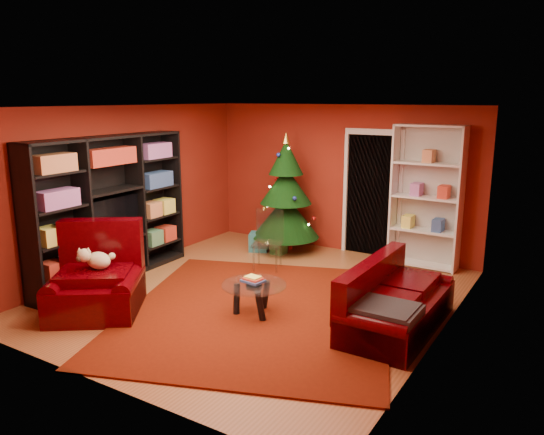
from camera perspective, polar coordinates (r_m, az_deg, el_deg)
The scene contains 18 objects.
floor at distance 7.52m, azimuth -1.62°, elevation -8.59°, with size 5.00×5.50×0.05m, color brown.
ceiling at distance 7.00m, azimuth -1.75°, elevation 12.03°, with size 5.00×5.50×0.05m, color silver.
wall_back at distance 9.55m, azimuth 7.51°, elevation 4.16°, with size 5.00×0.05×2.60m, color maroon.
wall_left at distance 8.77m, azimuth -15.63°, elevation 3.02°, with size 0.05×5.50×2.60m, color maroon.
wall_right at distance 6.17m, azimuth 18.35°, elevation -1.17°, with size 0.05×5.50×2.60m, color maroon.
doorway at distance 9.33m, azimuth 10.71°, elevation 2.28°, with size 1.06×0.60×2.16m, color black, non-canonical shape.
rug at distance 6.98m, azimuth -1.54°, elevation -10.02°, with size 3.31×3.86×0.02m, color #5C1606.
media_unit at distance 8.28m, azimuth -17.00°, elevation 0.86°, with size 0.43×2.83×2.17m, color black, non-canonical shape.
christmas_tree at distance 9.40m, azimuth 1.50°, elevation 2.51°, with size 1.20×1.20×2.14m, color black, non-canonical shape.
gift_box_teal at distance 9.60m, azimuth -1.41°, elevation -2.61°, with size 0.33×0.33×0.33m, color #236970.
gift_box_green at distance 9.41m, azimuth 0.72°, elevation -3.25°, with size 0.23×0.23×0.23m, color #317130.
gift_box_red at distance 9.68m, azimuth 1.35°, elevation -2.87°, with size 0.21×0.21×0.21m, color #A81D22.
white_bookshelf at distance 8.86m, azimuth 16.26°, elevation 2.09°, with size 1.09×0.39×2.36m, color white, non-canonical shape.
armchair at distance 7.16m, azimuth -18.50°, elevation -6.26°, with size 1.18×1.18×0.92m, color #2F0004, non-canonical shape.
dog at distance 7.12m, azimuth -18.14°, elevation -4.42°, with size 0.40×0.30×0.30m, color beige, non-canonical shape.
sofa at distance 6.55m, azimuth 13.45°, elevation -8.22°, with size 1.91×0.86×0.82m, color #2F0004, non-canonical shape.
coffee_table at distance 6.81m, azimuth -1.93°, elevation -8.78°, with size 0.83×0.83×0.52m, color gray, non-canonical shape.
acrylic_chair at distance 8.44m, azimuth -0.51°, elevation -2.88°, with size 0.45×0.49×0.87m, color #66605B, non-canonical shape.
Camera 1 is at (3.85, -5.85, 2.72)m, focal length 35.00 mm.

